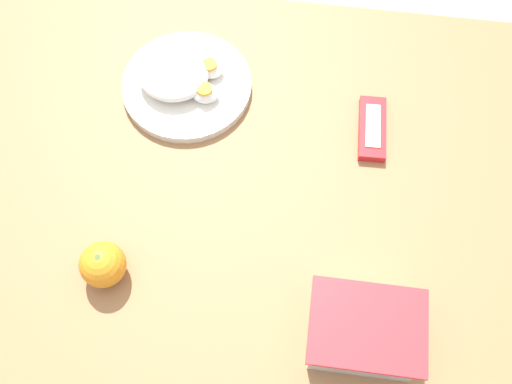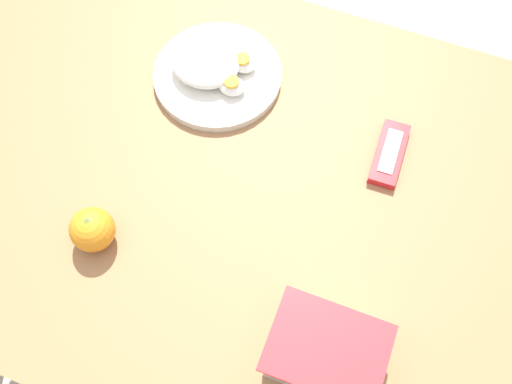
{
  "view_description": "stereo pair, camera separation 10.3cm",
  "coord_description": "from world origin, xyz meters",
  "px_view_note": "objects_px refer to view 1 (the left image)",
  "views": [
    {
      "loc": [
        -0.15,
        0.46,
        1.67
      ],
      "look_at": [
        -0.09,
        0.02,
        0.74
      ],
      "focal_mm": 42.0,
      "sensor_mm": 36.0,
      "label": 1
    },
    {
      "loc": [
        -0.25,
        0.44,
        1.67
      ],
      "look_at": [
        -0.09,
        0.02,
        0.74
      ],
      "focal_mm": 42.0,
      "sensor_mm": 36.0,
      "label": 2
    }
  ],
  "objects_px": {
    "food_container": "(363,333)",
    "orange_fruit": "(103,264)",
    "rice_plate": "(183,81)",
    "candy_bar": "(372,128)"
  },
  "relations": [
    {
      "from": "rice_plate",
      "to": "candy_bar",
      "type": "distance_m",
      "value": 0.37
    },
    {
      "from": "orange_fruit",
      "to": "food_container",
      "type": "bearing_deg",
      "value": 172.38
    },
    {
      "from": "orange_fruit",
      "to": "candy_bar",
      "type": "relative_size",
      "value": 0.57
    },
    {
      "from": "rice_plate",
      "to": "candy_bar",
      "type": "relative_size",
      "value": 1.87
    },
    {
      "from": "rice_plate",
      "to": "food_container",
      "type": "bearing_deg",
      "value": 129.59
    },
    {
      "from": "orange_fruit",
      "to": "candy_bar",
      "type": "bearing_deg",
      "value": -142.01
    },
    {
      "from": "food_container",
      "to": "candy_bar",
      "type": "bearing_deg",
      "value": -90.16
    },
    {
      "from": "candy_bar",
      "to": "rice_plate",
      "type": "bearing_deg",
      "value": -7.97
    },
    {
      "from": "food_container",
      "to": "orange_fruit",
      "type": "height_order",
      "value": "food_container"
    },
    {
      "from": "rice_plate",
      "to": "candy_bar",
      "type": "bearing_deg",
      "value": 172.03
    }
  ]
}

